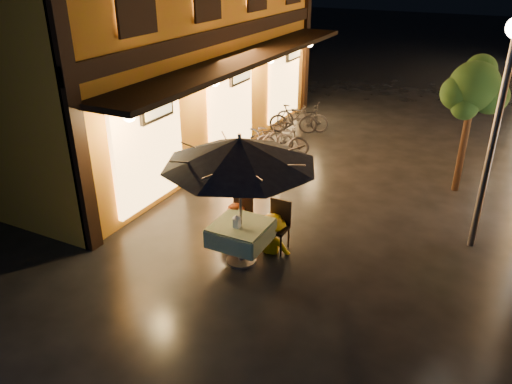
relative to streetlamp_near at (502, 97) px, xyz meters
The scene contains 16 objects.
ground 4.64m from the streetlamp_near, 146.31° to the right, with size 90.00×90.00×0.00m, color black.
west_building 8.98m from the streetlamp_near, 167.08° to the left, with size 5.90×11.40×7.40m.
street_tree 2.63m from the streetlamp_near, 103.11° to the left, with size 1.43×1.20×3.15m.
streetlamp_near is the anchor object (origin of this frame).
cafe_table 5.04m from the streetlamp_near, 146.03° to the right, with size 0.99×0.99×0.78m.
patio_umbrella 4.54m from the streetlamp_near, 146.03° to the right, with size 2.68×2.68×2.46m.
cafe_chair_left 5.07m from the streetlamp_near, 156.78° to the right, with size 0.42×0.42×0.97m.
cafe_chair_right 4.44m from the streetlamp_near, 151.95° to the right, with size 0.42×0.42×0.97m.
table_lantern 4.97m from the streetlamp_near, 144.58° to the right, with size 0.16×0.16×0.25m.
person_orange 5.04m from the streetlamp_near, 154.98° to the right, with size 0.79×0.61×1.62m, color orange.
person_yellow 4.45m from the streetlamp_near, 150.59° to the right, with size 0.94×0.54×1.46m, color #D2A000.
bicycle_0 5.94m from the streetlamp_near, 163.62° to the left, with size 0.61×1.75×0.92m, color black.
bicycle_1 6.36m from the streetlamp_near, 152.90° to the left, with size 0.43×1.51×0.90m, color black.
bicycle_2 7.01m from the streetlamp_near, 152.36° to the left, with size 0.55×1.57×0.82m, color black.
bicycle_3 7.74m from the streetlamp_near, 141.07° to the left, with size 0.43×1.51×0.91m, color black.
bicycle_4 7.88m from the streetlamp_near, 138.09° to the left, with size 0.60×1.73×0.91m, color black.
Camera 1 is at (3.03, -7.27, 5.12)m, focal length 35.00 mm.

